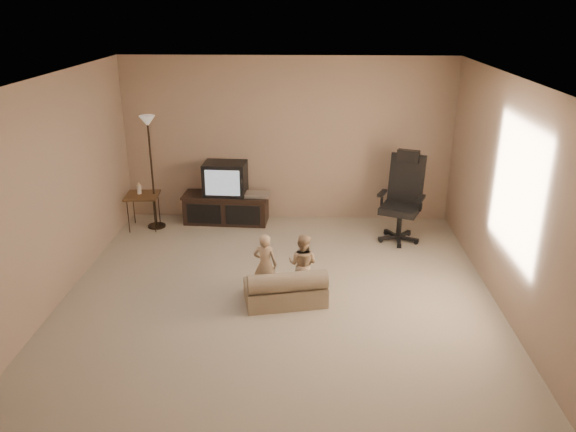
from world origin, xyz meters
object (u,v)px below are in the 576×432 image
office_chair (402,209)px  side_table (142,196)px  floor_lamp (150,147)px  toddler_right (303,264)px  child_sofa (286,290)px  tv_stand (226,198)px  toddler_left (265,265)px

office_chair → side_table: size_ratio=1.79×
office_chair → floor_lamp: bearing=-162.1°
office_chair → toddler_right: size_ratio=1.73×
office_chair → child_sofa: (-1.57, -1.93, -0.28)m
office_chair → toddler_right: 2.16m
floor_lamp → side_table: bearing=-168.4°
tv_stand → child_sofa: tv_stand is taller
tv_stand → toddler_right: tv_stand is taller
tv_stand → floor_lamp: size_ratio=0.79×
floor_lamp → toddler_left: (1.82, -2.03, -0.86)m
floor_lamp → child_sofa: size_ratio=1.72×
tv_stand → floor_lamp: floor_lamp is taller
toddler_left → toddler_right: 0.44m
office_chair → tv_stand: bearing=-169.4°
floor_lamp → toddler_left: floor_lamp is taller
office_chair → floor_lamp: 3.74m
tv_stand → office_chair: (2.60, -0.57, 0.07)m
tv_stand → toddler_left: bearing=-68.3°
tv_stand → toddler_right: bearing=-58.5°
side_table → toddler_left: size_ratio=0.94×
tv_stand → toddler_left: 2.41m
child_sofa → floor_lamp: bearing=120.2°
tv_stand → toddler_left: tv_stand is taller
child_sofa → toddler_right: toddler_right is taller
office_chair → child_sofa: office_chair is taller
tv_stand → toddler_right: (1.21, -2.23, -0.02)m
toddler_right → toddler_left: bearing=27.0°
floor_lamp → toddler_right: 3.13m
floor_lamp → toddler_left: 2.86m
side_table → toddler_right: toddler_right is taller
side_table → floor_lamp: bearing=11.6°
floor_lamp → toddler_left: size_ratio=2.23×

